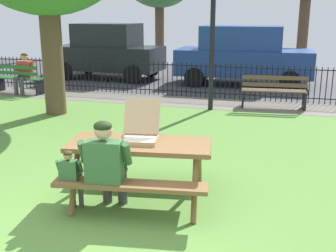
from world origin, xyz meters
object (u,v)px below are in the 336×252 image
object	(u,v)px
person_on_park_bench	(24,71)
parked_car_left	(243,55)
picnic_table_foreground	(140,155)
parked_car_far_left	(108,51)
adult_at_table	(107,163)
child_at_table	(71,175)
park_bench_left	(19,79)
pizza_box_open	(140,130)
park_bench_center	(274,92)

from	to	relation	value
person_on_park_bench	parked_car_left	size ratio (longest dim) A/B	0.27
picnic_table_foreground	parked_car_far_left	distance (m)	10.36
adult_at_table	parked_car_left	size ratio (longest dim) A/B	0.27
child_at_table	parked_car_far_left	size ratio (longest dim) A/B	0.21
picnic_table_foreground	park_bench_left	distance (m)	8.46
pizza_box_open	parked_car_left	distance (m)	9.15
person_on_park_bench	park_bench_left	bearing A→B (deg)	-174.42
child_at_table	person_on_park_bench	xyz separation A→B (m)	(-5.19, 6.59, 0.16)
park_bench_left	parked_car_left	distance (m)	7.17
picnic_table_foreground	pizza_box_open	size ratio (longest dim) A/B	3.04
park_bench_left	parked_car_left	xyz separation A→B (m)	(6.31, 3.35, 0.59)
adult_at_table	child_at_table	size ratio (longest dim) A/B	1.45
pizza_box_open	adult_at_table	size ratio (longest dim) A/B	0.55
adult_at_table	park_bench_left	bearing A→B (deg)	131.89
pizza_box_open	park_bench_left	bearing A→B (deg)	135.93
adult_at_table	picnic_table_foreground	bearing A→B (deg)	68.03
park_bench_left	parked_car_left	size ratio (longest dim) A/B	0.37
picnic_table_foreground	adult_at_table	bearing A→B (deg)	-111.97
pizza_box_open	person_on_park_bench	xyz separation A→B (m)	(-5.79, 5.81, -0.23)
picnic_table_foreground	child_at_table	size ratio (longest dim) A/B	2.44
adult_at_table	person_on_park_bench	bearing A→B (deg)	130.84
pizza_box_open	park_bench_center	world-z (taller)	pizza_box_open
picnic_table_foreground	parked_car_left	world-z (taller)	parked_car_left
park_bench_center	person_on_park_bench	world-z (taller)	person_on_park_bench
person_on_park_bench	parked_car_left	xyz separation A→B (m)	(6.12, 3.33, 0.35)
parked_car_left	park_bench_left	bearing A→B (deg)	-152.03
adult_at_table	parked_car_left	distance (m)	9.84
parked_car_far_left	parked_car_left	distance (m)	4.86
picnic_table_foreground	adult_at_table	size ratio (longest dim) A/B	1.68
picnic_table_foreground	parked_car_far_left	xyz separation A→B (m)	(-4.58, 9.29, 0.41)
park_bench_center	person_on_park_bench	size ratio (longest dim) A/B	1.37
park_bench_left	park_bench_center	size ratio (longest dim) A/B	0.99
person_on_park_bench	child_at_table	bearing A→B (deg)	-51.75
park_bench_center	parked_car_left	size ratio (longest dim) A/B	0.37
picnic_table_foreground	park_bench_center	size ratio (longest dim) A/B	1.23
parked_car_left	pizza_box_open	bearing A→B (deg)	-92.05
park_bench_left	parked_car_left	world-z (taller)	parked_car_left
park_bench_left	parked_car_far_left	size ratio (longest dim) A/B	0.41
park_bench_center	parked_car_far_left	xyz separation A→B (m)	(-6.02, 3.35, 0.59)
picnic_table_foreground	park_bench_center	bearing A→B (deg)	76.32
person_on_park_bench	parked_car_far_left	bearing A→B (deg)	69.39
child_at_table	person_on_park_bench	bearing A→B (deg)	128.25
park_bench_center	picnic_table_foreground	bearing A→B (deg)	-103.68
picnic_table_foreground	person_on_park_bench	size ratio (longest dim) A/B	1.68
adult_at_table	park_bench_center	xyz separation A→B (m)	(1.66, 6.47, -0.24)
person_on_park_bench	park_bench_center	bearing A→B (deg)	-0.15
adult_at_table	child_at_table	xyz separation A→B (m)	(-0.42, -0.09, -0.16)
picnic_table_foreground	adult_at_table	distance (m)	0.59
pizza_box_open	adult_at_table	bearing A→B (deg)	-104.71
adult_at_table	park_bench_left	size ratio (longest dim) A/B	0.73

